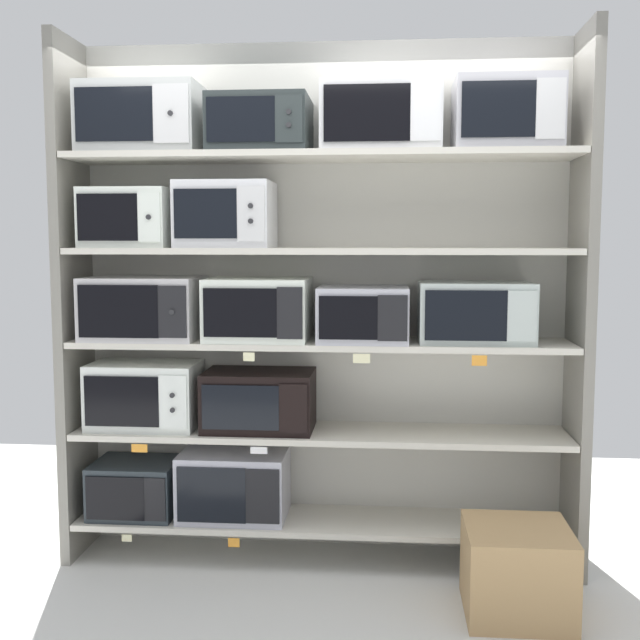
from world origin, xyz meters
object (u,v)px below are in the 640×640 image
object	(u,v)px
microwave_4	(145,308)
microwave_10	(142,120)
microwave_2	(145,395)
microwave_12	(381,118)
microwave_8	(130,218)
shipping_carton	(517,571)
microwave_11	(261,126)
microwave_7	(475,312)
microwave_5	(259,309)
microwave_1	(234,484)
microwave_13	(506,115)
microwave_9	(226,215)
microwave_6	(363,314)
microwave_3	(259,400)
microwave_0	(136,487)

from	to	relation	value
microwave_4	microwave_10	bearing A→B (deg)	1.95
microwave_2	microwave_12	world-z (taller)	microwave_12
microwave_8	shipping_carton	size ratio (longest dim) A/B	0.96
microwave_10	microwave_11	size ratio (longest dim) A/B	1.22
microwave_11	microwave_4	bearing A→B (deg)	-179.98
microwave_2	microwave_7	size ratio (longest dim) A/B	1.00
microwave_2	microwave_10	world-z (taller)	microwave_10
microwave_5	microwave_7	xyz separation A→B (m)	(1.06, -0.00, -0.01)
microwave_8	microwave_11	distance (m)	0.79
microwave_1	microwave_13	size ratio (longest dim) A/B	1.10
microwave_7	microwave_9	xyz separation A→B (m)	(-1.22, 0.00, 0.47)
microwave_11	shipping_carton	world-z (taller)	microwave_11
microwave_5	microwave_6	xyz separation A→B (m)	(0.52, 0.00, -0.02)
microwave_3	microwave_10	size ratio (longest dim) A/B	0.94
microwave_13	microwave_1	bearing A→B (deg)	-179.99
microwave_7	microwave_13	xyz separation A→B (m)	(0.13, 0.00, 0.93)
microwave_8	microwave_10	xyz separation A→B (m)	(0.07, 0.00, 0.48)
microwave_0	microwave_3	distance (m)	0.79
microwave_7	microwave_12	distance (m)	1.03
microwave_12	microwave_8	bearing A→B (deg)	179.99
microwave_0	microwave_9	world-z (taller)	microwave_9
microwave_9	microwave_10	world-z (taller)	microwave_10
microwave_3	microwave_9	bearing A→B (deg)	179.99
microwave_4	shipping_carton	xyz separation A→B (m)	(1.78, -0.51, -1.08)
microwave_2	microwave_8	xyz separation A→B (m)	(-0.06, -0.00, 0.89)
microwave_10	microwave_12	world-z (taller)	microwave_10
shipping_carton	microwave_6	bearing A→B (deg)	143.38
microwave_6	shipping_carton	world-z (taller)	microwave_6
microwave_4	microwave_13	xyz separation A→B (m)	(1.76, 0.00, 0.92)
microwave_10	microwave_12	bearing A→B (deg)	-0.01
microwave_11	microwave_7	bearing A→B (deg)	-0.01
microwave_5	microwave_9	size ratio (longest dim) A/B	1.09
microwave_11	microwave_12	bearing A→B (deg)	-0.01
microwave_7	microwave_9	size ratio (longest dim) A/B	1.18
microwave_4	microwave_13	bearing A→B (deg)	0.01
microwave_7	microwave_10	bearing A→B (deg)	179.99
microwave_7	microwave_11	size ratio (longest dim) A/B	1.14
microwave_1	microwave_5	bearing A→B (deg)	0.08
microwave_13	microwave_8	bearing A→B (deg)	-180.00
microwave_0	microwave_10	xyz separation A→B (m)	(0.08, 0.00, 1.85)
microwave_12	microwave_3	bearing A→B (deg)	179.97
microwave_3	microwave_8	world-z (taller)	microwave_8
microwave_11	microwave_0	bearing A→B (deg)	-179.99
microwave_4	microwave_7	bearing A→B (deg)	0.00
microwave_12	microwave_6	bearing A→B (deg)	179.85
microwave_3	microwave_2	bearing A→B (deg)	-179.99
microwave_6	microwave_5	bearing A→B (deg)	-180.00
microwave_2	microwave_8	size ratio (longest dim) A/B	1.26
microwave_4	microwave_9	bearing A→B (deg)	0.05
microwave_1	shipping_carton	size ratio (longest dim) A/B	1.20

